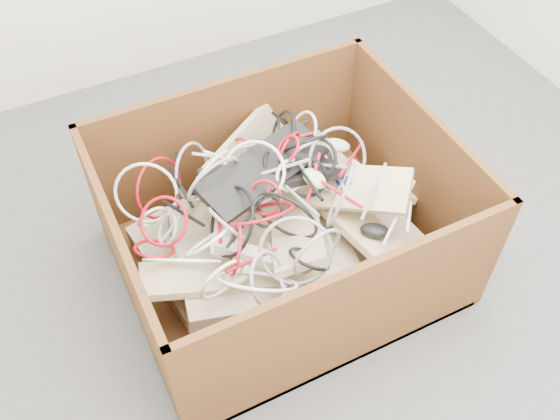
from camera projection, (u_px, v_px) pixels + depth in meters
name	position (u px, v px, depth m)	size (l,w,h in m)	color
ground	(343.00, 264.00, 2.40)	(3.00, 3.00, 0.00)	#48484A
cardboard_box	(279.00, 243.00, 2.29)	(1.14, 0.95, 0.56)	#422D10
keyboard_pile	(287.00, 208.00, 2.20)	(1.14, 0.91, 0.36)	#CBB98F
mice_scatter	(284.00, 208.00, 2.13)	(0.68, 0.49, 0.20)	beige
power_strip_left	(225.00, 216.00, 2.10)	(0.30, 0.05, 0.04)	silver
power_strip_right	(253.00, 255.00, 2.02)	(0.25, 0.05, 0.04)	silver
vga_plug	(344.00, 182.00, 2.19)	(0.04, 0.04, 0.02)	#0C19B4
cable_tangle	(252.00, 201.00, 2.08)	(1.01, 0.82, 0.43)	silver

